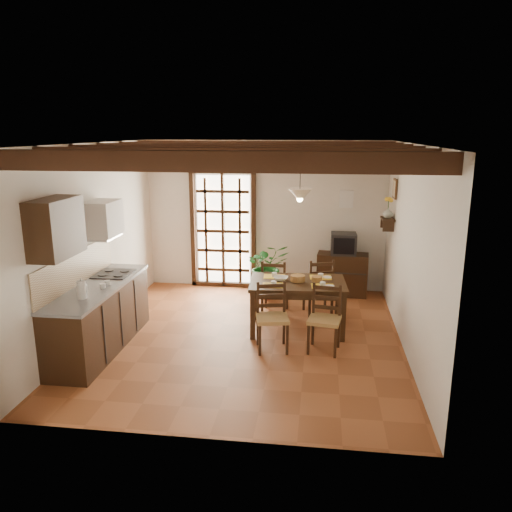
% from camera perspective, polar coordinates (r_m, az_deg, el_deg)
% --- Properties ---
extents(ground_plane, '(5.00, 5.00, 0.00)m').
position_cam_1_polar(ground_plane, '(7.45, -1.18, -9.34)').
color(ground_plane, brown).
extents(room_shell, '(4.52, 5.02, 2.81)m').
position_cam_1_polar(room_shell, '(6.93, -1.25, 4.57)').
color(room_shell, silver).
rests_on(room_shell, ground_plane).
extents(ceiling_beams, '(4.50, 4.34, 0.20)m').
position_cam_1_polar(ceiling_beams, '(6.84, -1.29, 11.80)').
color(ceiling_beams, black).
rests_on(ceiling_beams, room_shell).
extents(french_door, '(1.26, 0.11, 2.32)m').
position_cam_1_polar(french_door, '(9.55, -3.78, 3.31)').
color(french_door, white).
rests_on(french_door, ground_plane).
extents(kitchen_counter, '(0.64, 2.25, 1.38)m').
position_cam_1_polar(kitchen_counter, '(7.28, -17.43, -6.57)').
color(kitchen_counter, black).
rests_on(kitchen_counter, ground_plane).
extents(upper_cabinet, '(0.35, 0.80, 0.70)m').
position_cam_1_polar(upper_cabinet, '(6.38, -21.91, 3.00)').
color(upper_cabinet, black).
rests_on(upper_cabinet, room_shell).
extents(range_hood, '(0.38, 0.60, 0.54)m').
position_cam_1_polar(range_hood, '(7.48, -17.06, 4.02)').
color(range_hood, white).
rests_on(range_hood, room_shell).
extents(counter_items, '(0.50, 1.43, 0.25)m').
position_cam_1_polar(counter_items, '(7.21, -17.41, -2.71)').
color(counter_items, black).
rests_on(counter_items, kitchen_counter).
extents(dining_table, '(1.48, 1.01, 0.77)m').
position_cam_1_polar(dining_table, '(7.54, 4.77, -3.63)').
color(dining_table, '#311F10').
rests_on(dining_table, ground_plane).
extents(chair_near_left, '(0.51, 0.49, 0.94)m').
position_cam_1_polar(chair_near_left, '(6.98, 1.85, -8.39)').
color(chair_near_left, '#A98147').
rests_on(chair_near_left, ground_plane).
extents(chair_near_right, '(0.48, 0.47, 0.92)m').
position_cam_1_polar(chair_near_right, '(7.00, 7.79, -8.49)').
color(chair_near_right, '#A98147').
rests_on(chair_near_right, ground_plane).
extents(chair_far_left, '(0.45, 0.44, 0.92)m').
position_cam_1_polar(chair_far_left, '(8.35, 2.16, -4.58)').
color(chair_far_left, '#A98147').
rests_on(chair_far_left, ground_plane).
extents(chair_far_right, '(0.55, 0.53, 0.96)m').
position_cam_1_polar(chair_far_right, '(8.36, 7.10, -4.58)').
color(chair_far_right, '#A98147').
rests_on(chair_far_right, ground_plane).
extents(table_setting, '(1.04, 0.69, 0.10)m').
position_cam_1_polar(table_setting, '(7.49, 4.79, -2.55)').
color(table_setting, yellow).
rests_on(table_setting, dining_table).
extents(table_bowl, '(0.24, 0.24, 0.05)m').
position_cam_1_polar(table_bowl, '(7.55, 2.85, -2.57)').
color(table_bowl, white).
rests_on(table_bowl, dining_table).
extents(sideboard, '(0.95, 0.48, 0.78)m').
position_cam_1_polar(sideboard, '(9.35, 9.82, -2.06)').
color(sideboard, black).
rests_on(sideboard, ground_plane).
extents(crt_tv, '(0.45, 0.42, 0.39)m').
position_cam_1_polar(crt_tv, '(9.20, 9.97, 1.39)').
color(crt_tv, black).
rests_on(crt_tv, sideboard).
extents(fuse_box, '(0.25, 0.03, 0.32)m').
position_cam_1_polar(fuse_box, '(9.33, 10.30, 6.42)').
color(fuse_box, white).
rests_on(fuse_box, room_shell).
extents(plant_pot, '(0.32, 0.32, 0.20)m').
position_cam_1_polar(plant_pot, '(9.13, 1.31, -4.10)').
color(plant_pot, maroon).
rests_on(plant_pot, ground_plane).
extents(potted_plant, '(2.39, 2.22, 2.17)m').
position_cam_1_polar(potted_plant, '(8.99, 1.32, -1.31)').
color(potted_plant, '#144C19').
rests_on(potted_plant, ground_plane).
extents(wall_shelf, '(0.20, 0.42, 0.20)m').
position_cam_1_polar(wall_shelf, '(8.55, 14.79, 3.87)').
color(wall_shelf, black).
rests_on(wall_shelf, room_shell).
extents(shelf_vase, '(0.15, 0.15, 0.15)m').
position_cam_1_polar(shelf_vase, '(8.53, 14.85, 4.79)').
color(shelf_vase, '#B2BFB2').
rests_on(shelf_vase, wall_shelf).
extents(shelf_flowers, '(0.14, 0.14, 0.36)m').
position_cam_1_polar(shelf_flowers, '(8.50, 14.94, 6.17)').
color(shelf_flowers, yellow).
rests_on(shelf_flowers, shelf_vase).
extents(framed_picture, '(0.03, 0.32, 0.32)m').
position_cam_1_polar(framed_picture, '(8.49, 15.58, 7.43)').
color(framed_picture, brown).
rests_on(framed_picture, room_shell).
extents(pendant_lamp, '(0.36, 0.36, 0.84)m').
position_cam_1_polar(pendant_lamp, '(7.33, 5.04, 7.12)').
color(pendant_lamp, black).
rests_on(pendant_lamp, room_shell).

